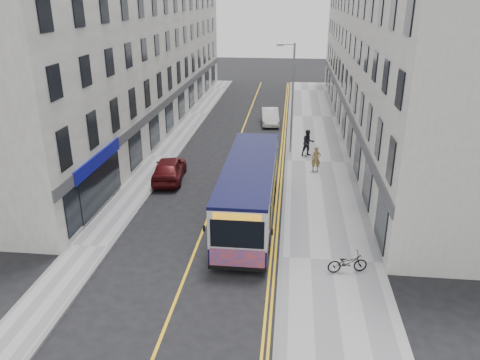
% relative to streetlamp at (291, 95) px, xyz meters
% --- Properties ---
extents(ground, '(140.00, 140.00, 0.00)m').
position_rel_streetlamp_xyz_m(ground, '(-4.17, -14.00, -4.38)').
color(ground, black).
rests_on(ground, ground).
extents(pavement_east, '(4.50, 64.00, 0.12)m').
position_rel_streetlamp_xyz_m(pavement_east, '(2.08, -2.00, -4.32)').
color(pavement_east, '#999A9C').
rests_on(pavement_east, ground).
extents(pavement_west, '(2.00, 64.00, 0.12)m').
position_rel_streetlamp_xyz_m(pavement_west, '(-9.17, -2.00, -4.32)').
color(pavement_west, '#999A9C').
rests_on(pavement_west, ground).
extents(kerb_east, '(0.18, 64.00, 0.13)m').
position_rel_streetlamp_xyz_m(kerb_east, '(-0.17, -2.00, -4.32)').
color(kerb_east, slate).
rests_on(kerb_east, ground).
extents(kerb_west, '(0.18, 64.00, 0.13)m').
position_rel_streetlamp_xyz_m(kerb_west, '(-8.17, -2.00, -4.32)').
color(kerb_west, slate).
rests_on(kerb_west, ground).
extents(road_centre_line, '(0.12, 64.00, 0.01)m').
position_rel_streetlamp_xyz_m(road_centre_line, '(-4.17, -2.00, -4.38)').
color(road_centre_line, yellow).
rests_on(road_centre_line, ground).
extents(road_dbl_yellow_inner, '(0.10, 64.00, 0.01)m').
position_rel_streetlamp_xyz_m(road_dbl_yellow_inner, '(-0.62, -2.00, -4.38)').
color(road_dbl_yellow_inner, yellow).
rests_on(road_dbl_yellow_inner, ground).
extents(road_dbl_yellow_outer, '(0.10, 64.00, 0.01)m').
position_rel_streetlamp_xyz_m(road_dbl_yellow_outer, '(-0.42, -2.00, -4.38)').
color(road_dbl_yellow_outer, yellow).
rests_on(road_dbl_yellow_outer, ground).
extents(terrace_east, '(6.00, 46.00, 13.00)m').
position_rel_streetlamp_xyz_m(terrace_east, '(7.33, 7.00, 2.12)').
color(terrace_east, silver).
rests_on(terrace_east, ground).
extents(terrace_west, '(6.00, 46.00, 13.00)m').
position_rel_streetlamp_xyz_m(terrace_west, '(-13.17, 7.00, 2.12)').
color(terrace_west, white).
rests_on(terrace_west, ground).
extents(streetlamp, '(1.32, 0.18, 8.00)m').
position_rel_streetlamp_xyz_m(streetlamp, '(0.00, 0.00, 0.00)').
color(streetlamp, gray).
rests_on(streetlamp, ground).
extents(city_bus, '(2.55, 10.94, 3.18)m').
position_rel_streetlamp_xyz_m(city_bus, '(-1.97, -11.38, -2.64)').
color(city_bus, '#0B0C33').
rests_on(city_bus, ground).
extents(bicycle, '(1.80, 0.95, 0.90)m').
position_rel_streetlamp_xyz_m(bicycle, '(2.65, -16.15, -3.81)').
color(bicycle, black).
rests_on(bicycle, pavement_east).
extents(pedestrian_near, '(0.63, 0.42, 1.70)m').
position_rel_streetlamp_xyz_m(pedestrian_near, '(1.80, -3.98, -3.41)').
color(pedestrian_near, olive).
rests_on(pedestrian_near, pavement_east).
extents(pedestrian_far, '(1.12, 0.99, 1.94)m').
position_rel_streetlamp_xyz_m(pedestrian_far, '(1.33, -0.77, -3.29)').
color(pedestrian_far, black).
rests_on(pedestrian_far, pavement_east).
extents(car_white, '(1.88, 4.37, 1.40)m').
position_rel_streetlamp_xyz_m(car_white, '(-1.88, 8.36, -3.68)').
color(car_white, silver).
rests_on(car_white, ground).
extents(car_maroon, '(2.24, 4.67, 1.54)m').
position_rel_streetlamp_xyz_m(car_maroon, '(-7.57, -6.30, -3.61)').
color(car_maroon, '#4E0D10').
rests_on(car_maroon, ground).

